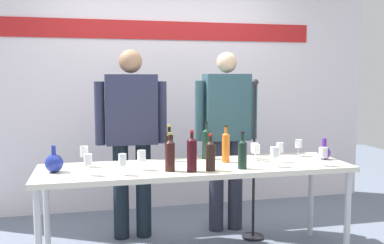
{
  "coord_description": "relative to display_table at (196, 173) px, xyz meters",
  "views": [
    {
      "loc": [
        -0.81,
        -3.29,
        1.48
      ],
      "look_at": [
        0.0,
        0.15,
        1.11
      ],
      "focal_mm": 40.6,
      "sensor_mm": 36.0,
      "label": 1
    }
  ],
  "objects": [
    {
      "name": "back_wall",
      "position": [
        0.0,
        1.55,
        0.78
      ],
      "size": [
        4.9,
        0.11,
        3.0
      ],
      "color": "white",
      "rests_on": "ground"
    },
    {
      "name": "display_table",
      "position": [
        0.0,
        0.0,
        0.0
      ],
      "size": [
        2.46,
        0.69,
        0.78
      ],
      "color": "beige",
      "rests_on": "ground"
    },
    {
      "name": "decanter_blue_left",
      "position": [
        -1.08,
        0.01,
        0.13
      ],
      "size": [
        0.13,
        0.13,
        0.2
      ],
      "color": "navy",
      "rests_on": "display_table"
    },
    {
      "name": "decanter_blue_right",
      "position": [
        1.13,
        0.01,
        0.12
      ],
      "size": [
        0.11,
        0.11,
        0.18
      ],
      "color": "#4F2292",
      "rests_on": "display_table"
    },
    {
      "name": "presenter_left",
      "position": [
        -0.45,
        0.63,
        0.28
      ],
      "size": [
        0.65,
        0.22,
        1.72
      ],
      "color": "black",
      "rests_on": "ground"
    },
    {
      "name": "presenter_right",
      "position": [
        0.45,
        0.63,
        0.26
      ],
      "size": [
        0.61,
        0.22,
        1.71
      ],
      "color": "#292B3B",
      "rests_on": "ground"
    },
    {
      "name": "wine_bottle_0",
      "position": [
        -0.17,
        0.24,
        0.19
      ],
      "size": [
        0.06,
        0.06,
        0.31
      ],
      "color": "black",
      "rests_on": "display_table"
    },
    {
      "name": "wine_bottle_1",
      "position": [
        -0.24,
        -0.15,
        0.18
      ],
      "size": [
        0.07,
        0.07,
        0.29
      ],
      "color": "black",
      "rests_on": "display_table"
    },
    {
      "name": "wine_bottle_2",
      "position": [
        0.06,
        -0.2,
        0.18
      ],
      "size": [
        0.07,
        0.07,
        0.28
      ],
      "color": "black",
      "rests_on": "display_table"
    },
    {
      "name": "wine_bottle_3",
      "position": [
        0.27,
        0.08,
        0.19
      ],
      "size": [
        0.06,
        0.06,
        0.31
      ],
      "color": "orange",
      "rests_on": "display_table"
    },
    {
      "name": "wine_bottle_4",
      "position": [
        -0.08,
        -0.2,
        0.2
      ],
      "size": [
        0.07,
        0.07,
        0.31
      ],
      "color": "#350B12",
      "rests_on": "display_table"
    },
    {
      "name": "wine_bottle_5",
      "position": [
        0.15,
        0.27,
        0.2
      ],
      "size": [
        0.07,
        0.07,
        0.32
      ],
      "color": "#163024",
      "rests_on": "display_table"
    },
    {
      "name": "wine_bottle_6",
      "position": [
        0.32,
        -0.19,
        0.18
      ],
      "size": [
        0.07,
        0.07,
        0.29
      ],
      "color": "black",
      "rests_on": "display_table"
    },
    {
      "name": "wine_glass_left_0",
      "position": [
        -0.59,
        -0.2,
        0.17
      ],
      "size": [
        0.06,
        0.06,
        0.16
      ],
      "color": "white",
      "rests_on": "display_table"
    },
    {
      "name": "wine_glass_left_1",
      "position": [
        -0.83,
        -0.15,
        0.17
      ],
      "size": [
        0.06,
        0.06,
        0.16
      ],
      "color": "white",
      "rests_on": "display_table"
    },
    {
      "name": "wine_glass_left_2",
      "position": [
        -0.86,
        0.17,
        0.17
      ],
      "size": [
        0.06,
        0.06,
        0.16
      ],
      "color": "white",
      "rests_on": "display_table"
    },
    {
      "name": "wine_glass_left_3",
      "position": [
        -0.44,
        -0.06,
        0.16
      ],
      "size": [
        0.06,
        0.06,
        0.15
      ],
      "color": "white",
      "rests_on": "display_table"
    },
    {
      "name": "wine_glass_right_0",
      "position": [
        0.97,
        -0.24,
        0.16
      ],
      "size": [
        0.07,
        0.07,
        0.15
      ],
      "color": "white",
      "rests_on": "display_table"
    },
    {
      "name": "wine_glass_right_1",
      "position": [
        0.58,
        -0.18,
        0.17
      ],
      "size": [
        0.07,
        0.07,
        0.16
      ],
      "color": "white",
      "rests_on": "display_table"
    },
    {
      "name": "wine_glass_right_2",
      "position": [
        0.56,
        0.17,
        0.15
      ],
      "size": [
        0.07,
        0.07,
        0.14
      ],
      "color": "white",
      "rests_on": "display_table"
    },
    {
      "name": "wine_glass_right_3",
      "position": [
        0.54,
        0.08,
        0.15
      ],
      "size": [
        0.07,
        0.07,
        0.14
      ],
      "color": "white",
      "rests_on": "display_table"
    },
    {
      "name": "wine_glass_right_4",
      "position": [
        0.99,
        0.2,
        0.16
      ],
      "size": [
        0.06,
        0.06,
        0.15
      ],
      "color": "white",
      "rests_on": "display_table"
    },
    {
      "name": "wine_glass_right_5",
      "position": [
        0.7,
        -0.02,
        0.17
      ],
      "size": [
        0.06,
        0.06,
        0.16
      ],
      "color": "white",
      "rests_on": "display_table"
    },
    {
      "name": "microphone_stand",
      "position": [
        0.63,
        0.36,
        -0.24
      ],
      "size": [
        0.2,
        0.2,
        1.46
      ],
      "color": "black",
      "rests_on": "ground"
    }
  ]
}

